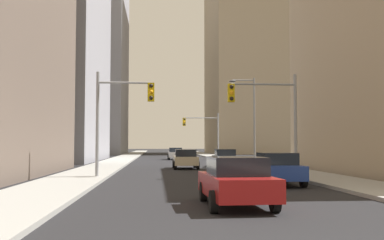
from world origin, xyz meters
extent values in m
cube|color=#9E9E99|center=(-6.73, 50.00, 0.07)|extent=(3.31, 160.00, 0.15)
cube|color=#9E9E99|center=(6.73, 50.00, 0.07)|extent=(3.31, 160.00, 0.15)
cube|color=maroon|center=(0.08, 8.62, 0.65)|extent=(1.94, 4.26, 0.65)
cube|color=black|center=(0.08, 8.47, 1.25)|extent=(1.65, 1.95, 0.55)
cylinder|color=black|center=(-0.79, 9.97, 0.32)|extent=(0.22, 0.64, 0.64)
cylinder|color=black|center=(0.94, 9.97, 0.32)|extent=(0.22, 0.64, 0.64)
cylinder|color=black|center=(-0.79, 7.28, 0.32)|extent=(0.22, 0.64, 0.64)
cylinder|color=black|center=(0.94, 7.28, 0.32)|extent=(0.22, 0.64, 0.64)
cube|color=navy|center=(3.29, 15.73, 0.65)|extent=(1.89, 4.24, 0.65)
cube|color=black|center=(3.29, 15.58, 1.25)|extent=(1.62, 1.93, 0.55)
cylinder|color=black|center=(2.42, 17.08, 0.32)|extent=(0.22, 0.64, 0.64)
cylinder|color=black|center=(4.15, 17.08, 0.32)|extent=(0.22, 0.64, 0.64)
cylinder|color=black|center=(2.42, 14.39, 0.32)|extent=(0.22, 0.64, 0.64)
cylinder|color=black|center=(4.15, 14.39, 0.32)|extent=(0.22, 0.64, 0.64)
cube|color=#C6B793|center=(-0.07, 30.31, 0.65)|extent=(1.84, 4.22, 0.65)
cube|color=black|center=(-0.07, 30.16, 1.25)|extent=(1.60, 1.92, 0.55)
cylinder|color=black|center=(-0.94, 31.65, 0.32)|extent=(0.22, 0.64, 0.64)
cylinder|color=black|center=(0.79, 31.65, 0.32)|extent=(0.22, 0.64, 0.64)
cylinder|color=black|center=(-0.94, 28.96, 0.32)|extent=(0.22, 0.64, 0.64)
cylinder|color=black|center=(0.79, 28.96, 0.32)|extent=(0.22, 0.64, 0.64)
cube|color=slate|center=(3.46, 32.81, 0.65)|extent=(1.88, 4.23, 0.65)
cube|color=black|center=(3.46, 32.66, 1.25)|extent=(1.62, 1.93, 0.55)
cylinder|color=black|center=(2.59, 34.16, 0.32)|extent=(0.22, 0.64, 0.64)
cylinder|color=black|center=(4.32, 34.16, 0.32)|extent=(0.22, 0.64, 0.64)
cylinder|color=black|center=(2.59, 31.47, 0.32)|extent=(0.22, 0.64, 0.64)
cylinder|color=black|center=(4.32, 31.47, 0.32)|extent=(0.22, 0.64, 0.64)
cube|color=white|center=(0.05, 52.00, 0.65)|extent=(1.85, 4.22, 0.65)
cube|color=black|center=(0.05, 51.85, 1.25)|extent=(1.61, 1.92, 0.55)
cylinder|color=black|center=(-0.81, 53.34, 0.32)|extent=(0.22, 0.64, 0.64)
cylinder|color=black|center=(0.92, 53.34, 0.32)|extent=(0.22, 0.64, 0.64)
cylinder|color=black|center=(-0.81, 50.66, 0.32)|extent=(0.22, 0.64, 0.64)
cylinder|color=black|center=(0.92, 50.66, 0.32)|extent=(0.22, 0.64, 0.64)
cylinder|color=gray|center=(-5.67, 20.21, 3.00)|extent=(0.18, 0.18, 6.00)
cylinder|color=gray|center=(-4.18, 20.21, 5.40)|extent=(2.98, 0.12, 0.12)
cube|color=gold|center=(-2.69, 20.21, 4.88)|extent=(0.38, 0.30, 1.05)
sphere|color=black|center=(-2.69, 20.04, 5.21)|extent=(0.24, 0.24, 0.24)
sphere|color=#F9A514|center=(-2.69, 20.04, 4.88)|extent=(0.24, 0.24, 0.24)
sphere|color=black|center=(-2.69, 20.04, 4.54)|extent=(0.24, 0.24, 0.24)
cylinder|color=gray|center=(5.67, 20.21, 3.00)|extent=(0.18, 0.18, 6.00)
cylinder|color=gray|center=(3.79, 20.21, 5.40)|extent=(3.77, 0.12, 0.12)
cube|color=gold|center=(1.90, 20.21, 4.88)|extent=(0.38, 0.30, 1.05)
sphere|color=black|center=(1.90, 20.04, 5.21)|extent=(0.24, 0.24, 0.24)
sphere|color=#F9A514|center=(1.90, 20.04, 4.88)|extent=(0.24, 0.24, 0.24)
sphere|color=black|center=(1.90, 20.04, 4.54)|extent=(0.24, 0.24, 0.24)
cylinder|color=gray|center=(5.67, 52.71, 3.00)|extent=(0.18, 0.18, 6.00)
cylinder|color=gray|center=(3.44, 52.71, 5.40)|extent=(4.47, 0.12, 0.12)
cube|color=gold|center=(1.21, 52.71, 4.88)|extent=(0.38, 0.30, 1.05)
sphere|color=black|center=(1.21, 52.54, 5.21)|extent=(0.24, 0.24, 0.24)
sphere|color=#F9A514|center=(1.21, 52.54, 4.88)|extent=(0.24, 0.24, 0.24)
sphere|color=black|center=(1.21, 52.54, 4.54)|extent=(0.24, 0.24, 0.24)
cylinder|color=gray|center=(5.77, 31.56, 3.75)|extent=(0.16, 0.16, 7.50)
cylinder|color=gray|center=(4.86, 31.56, 7.30)|extent=(1.82, 0.10, 0.10)
ellipsoid|color=#4C4C51|center=(3.95, 31.56, 7.20)|extent=(0.56, 0.32, 0.20)
cube|color=#93939E|center=(-20.07, 49.20, 16.49)|extent=(21.80, 22.76, 32.98)
cube|color=#93939E|center=(-16.99, 86.54, 23.06)|extent=(16.39, 21.82, 46.12)
cube|color=tan|center=(20.87, 92.53, 26.92)|extent=(22.60, 26.00, 53.83)
camera|label=1|loc=(-2.37, -5.05, 1.90)|focal=41.73mm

